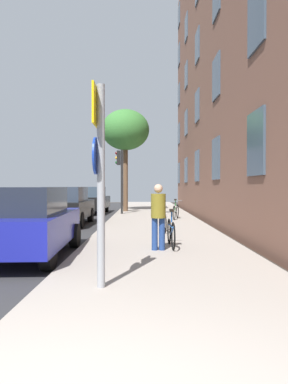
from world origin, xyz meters
TOP-DOWN VIEW (x-y plane):
  - ground_plane at (-2.40, 15.00)m, footprint 41.80×41.80m
  - road_asphalt at (-4.50, 15.00)m, footprint 7.00×38.00m
  - sidewalk at (1.10, 15.00)m, footprint 4.20×38.00m
  - building_facade at (3.70, 14.50)m, footprint 0.56×27.00m
  - sign_post at (-0.04, 3.43)m, footprint 0.16×0.60m
  - traffic_light at (-0.71, 18.28)m, footprint 0.43×0.24m
  - tree_near at (-0.51, 20.43)m, footprint 2.94×2.94m
  - bicycle_0 at (1.32, 7.07)m, footprint 0.42×1.63m
  - bicycle_1 at (1.28, 10.25)m, footprint 0.42×1.61m
  - bicycle_2 at (2.14, 14.99)m, footprint 0.55×1.68m
  - pedestrian_0 at (0.98, 6.63)m, footprint 0.41×0.41m
  - car_0 at (-2.09, 6.25)m, footprint 2.09×4.29m
  - car_1 at (-2.65, 13.43)m, footprint 1.81×4.24m
  - car_2 at (-2.64, 19.96)m, footprint 2.04×4.48m

SIDE VIEW (x-z plane):
  - ground_plane at x=-2.40m, z-range 0.00..0.00m
  - road_asphalt at x=-4.50m, z-range 0.00..0.01m
  - sidewalk at x=1.10m, z-range 0.00..0.12m
  - bicycle_1 at x=1.28m, z-range 0.02..0.95m
  - bicycle_2 at x=2.14m, z-range 0.02..0.96m
  - bicycle_0 at x=1.32m, z-range 0.01..0.98m
  - car_1 at x=-2.65m, z-range 0.03..1.65m
  - car_0 at x=-2.09m, z-range 0.03..1.65m
  - car_2 at x=-2.64m, z-range 0.03..1.65m
  - pedestrian_0 at x=0.98m, z-range 0.23..1.81m
  - sign_post at x=-0.04m, z-range 0.39..3.45m
  - traffic_light at x=-0.71m, z-range 0.79..4.37m
  - tree_near at x=-0.51m, z-range 1.96..8.25m
  - building_facade at x=3.70m, z-range 0.01..16.67m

